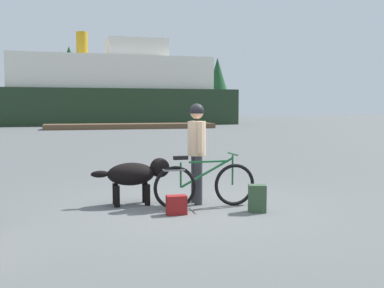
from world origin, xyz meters
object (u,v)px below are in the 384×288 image
(person_cyclist, at_px, (197,143))
(ferry_boat, at_px, (114,92))
(bicycle, at_px, (205,185))
(backpack, at_px, (257,198))
(handbag_pannier, at_px, (176,205))
(dog, at_px, (136,174))

(person_cyclist, height_order, ferry_boat, ferry_boat)
(bicycle, bearing_deg, ferry_boat, 86.57)
(bicycle, distance_m, backpack, 0.93)
(ferry_boat, bearing_deg, handbag_pannier, -94.24)
(backpack, distance_m, handbag_pannier, 1.32)
(dog, bearing_deg, ferry_boat, 84.90)
(backpack, height_order, handbag_pannier, backpack)
(bicycle, bearing_deg, dog, 152.95)
(bicycle, relative_size, dog, 1.30)
(person_cyclist, relative_size, dog, 1.29)
(bicycle, distance_m, handbag_pannier, 0.72)
(dog, distance_m, ferry_boat, 38.26)
(dog, distance_m, backpack, 2.15)
(bicycle, distance_m, ferry_boat, 38.74)
(backpack, bearing_deg, person_cyclist, 130.23)
(handbag_pannier, bearing_deg, backpack, -8.61)
(ferry_boat, bearing_deg, dog, -95.10)
(person_cyclist, distance_m, handbag_pannier, 1.28)
(handbag_pannier, bearing_deg, ferry_boat, 85.76)
(backpack, height_order, ferry_boat, ferry_boat)
(handbag_pannier, bearing_deg, bicycle, 31.53)
(dog, relative_size, ferry_boat, 0.06)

